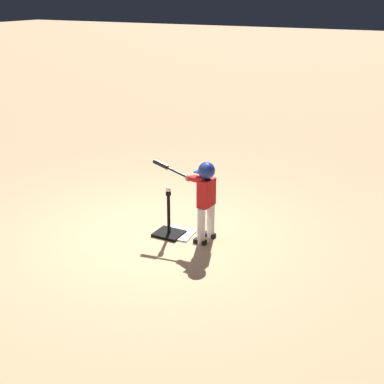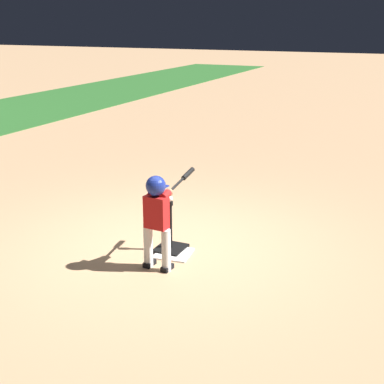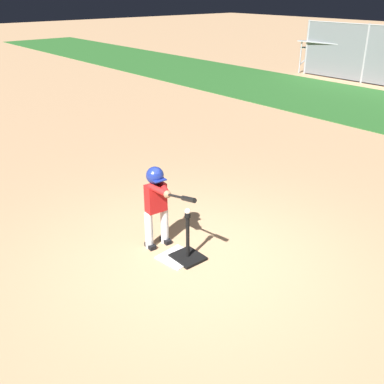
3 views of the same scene
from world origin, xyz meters
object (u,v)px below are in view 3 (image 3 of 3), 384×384
baseball (188,211)px  bleachers_center (352,58)px  batter_child (157,198)px  batting_tee (188,252)px

baseball → bleachers_center: (-6.36, 13.96, -0.06)m
batter_child → baseball: bearing=10.7°
baseball → batting_tee: bearing=0.0°
bleachers_center → batting_tee: bearing=-65.5°
batter_child → bleachers_center: 15.22m
batting_tee → bleachers_center: bearing=114.5°
batter_child → baseball: batter_child is taller
batter_child → baseball: (0.52, 0.10, -0.03)m
batting_tee → baseball: baseball is taller
baseball → bleachers_center: 15.33m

